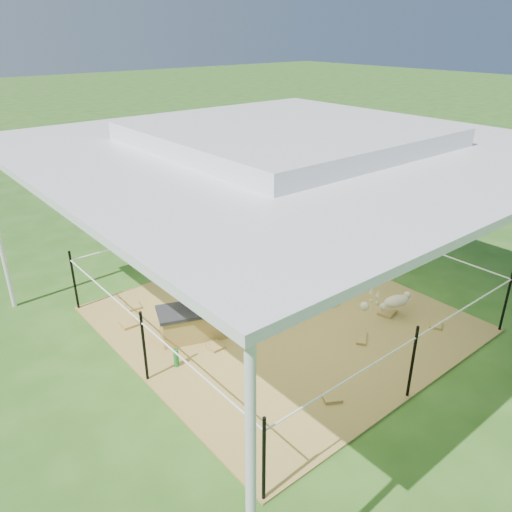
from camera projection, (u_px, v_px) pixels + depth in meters
ground at (281, 320)px, 7.55m from camera, size 90.00×90.00×0.00m
hay_patch at (281, 319)px, 7.55m from camera, size 4.60×4.60×0.03m
canopy_tent at (286, 141)px, 6.43m from camera, size 6.30×6.30×2.90m
rope_fence at (282, 282)px, 7.28m from camera, size 4.54×4.54×1.00m
straw_bale at (193, 324)px, 7.03m from camera, size 1.00×0.74×0.40m
dark_cloth at (192, 310)px, 6.93m from camera, size 1.07×0.81×0.05m
woman at (196, 275)px, 6.78m from camera, size 0.38×0.46×1.08m
green_bottle at (176, 358)px, 6.43m from camera, size 0.09×0.09×0.25m
pony at (275, 285)px, 7.64m from camera, size 1.02×0.55×0.82m
pink_hat at (275, 257)px, 7.44m from camera, size 0.26×0.26×0.12m
foal at (396, 299)px, 7.48m from camera, size 1.14×0.82×0.57m
trash_barrel at (246, 168)px, 13.76m from camera, size 0.80×0.80×1.00m
picnic_table_near at (135, 168)px, 14.32m from camera, size 1.76×1.31×0.70m
picnic_table_far at (221, 146)px, 16.93m from camera, size 1.82×1.39×0.71m
distant_person at (148, 167)px, 13.50m from camera, size 0.64×0.54×1.15m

